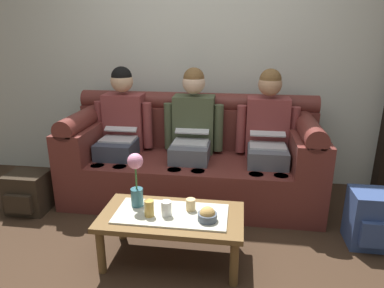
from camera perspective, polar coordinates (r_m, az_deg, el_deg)
The scene contains 14 objects.
ground_plane at distance 2.47m, azimuth -3.99°, elevation -20.38°, with size 14.00×14.00×0.00m, color #382619.
back_wall_patterned at distance 3.61m, azimuth 1.30°, elevation 16.77°, with size 6.00×0.12×2.90m, color silver.
couch at distance 3.30m, azimuth 0.06°, elevation -2.57°, with size 2.30×0.88×0.96m.
person_left at distance 3.36m, azimuth -11.52°, elevation 2.64°, with size 0.56×0.67×1.22m.
person_middle at distance 3.20m, azimuth 0.06°, elevation 2.23°, with size 0.56×0.67×1.22m.
person_right at distance 3.18m, azimuth 12.29°, elevation 1.71°, with size 0.56×0.67×1.22m.
coffee_table at distance 2.42m, azimuth -3.37°, elevation -12.36°, with size 0.97×0.50×0.36m.
flower_vase at distance 2.42m, azimuth -9.17°, elevation -5.35°, with size 0.11×0.11×0.39m.
snack_bowl at distance 2.29m, azimuth 2.55°, elevation -11.62°, with size 0.13×0.13×0.10m.
cup_near_left at distance 2.35m, azimuth -4.23°, elevation -10.50°, with size 0.07×0.07×0.10m, color white.
cup_near_right at distance 2.35m, azimuth -7.04°, elevation -10.43°, with size 0.06×0.06×0.11m, color gold.
cup_far_center at distance 2.41m, azimuth -0.22°, elevation -9.91°, with size 0.07×0.07×0.08m, color #DBB77A.
backpack_left at distance 3.41m, azimuth -25.31°, elevation -7.25°, with size 0.34×0.31×0.36m.
backpack_right at distance 2.94m, azimuth 27.13°, elevation -10.93°, with size 0.30×0.32×0.42m.
Camera 1 is at (0.43, -1.89, 1.54)m, focal length 32.50 mm.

